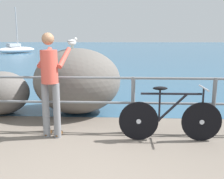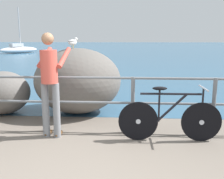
{
  "view_description": "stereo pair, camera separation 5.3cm",
  "coord_description": "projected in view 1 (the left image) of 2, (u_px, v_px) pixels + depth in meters",
  "views": [
    {
      "loc": [
        0.57,
        -2.62,
        1.7
      ],
      "look_at": [
        0.31,
        2.31,
        0.71
      ],
      "focal_mm": 41.78,
      "sensor_mm": 36.0,
      "label": 1
    },
    {
      "loc": [
        0.62,
        -2.62,
        1.7
      ],
      "look_at": [
        0.31,
        2.31,
        0.71
      ],
      "focal_mm": 41.78,
      "sensor_mm": 36.0,
      "label": 2
    }
  ],
  "objects": [
    {
      "name": "ground_plane",
      "position": [
        119.0,
        58.0,
        22.53
      ],
      "size": [
        120.0,
        120.0,
        0.1
      ],
      "primitive_type": "cube",
      "color": "#6B6056"
    },
    {
      "name": "person_at_railing",
      "position": [
        50.0,
        80.0,
        4.37
      ],
      "size": [
        0.5,
        0.66,
        1.78
      ],
      "rotation": [
        0.0,
        0.0,
        1.44
      ],
      "color": "slate",
      "rests_on": "ground_plane"
    },
    {
      "name": "breakwater_boulder_left",
      "position": [
        2.0,
        93.0,
        5.84
      ],
      "size": [
        1.2,
        1.15,
        0.96
      ],
      "color": "#635F5B",
      "rests_on": "ground"
    },
    {
      "name": "sailboat",
      "position": [
        16.0,
        49.0,
        28.54
      ],
      "size": [
        3.72,
        4.28,
        4.9
      ],
      "rotation": [
        0.0,
        0.0,
        0.91
      ],
      "color": "white",
      "rests_on": "sea_surface"
    },
    {
      "name": "seagull",
      "position": [
        72.0,
        42.0,
        5.68
      ],
      "size": [
        0.23,
        0.33,
        0.23
      ],
      "rotation": [
        0.0,
        0.0,
        1.09
      ],
      "color": "gold",
      "rests_on": "breakwater_boulder_main"
    },
    {
      "name": "bicycle",
      "position": [
        170.0,
        118.0,
        4.32
      ],
      "size": [
        1.7,
        0.48,
        0.92
      ],
      "rotation": [
        0.0,
        0.0,
        0.02
      ],
      "color": "black",
      "rests_on": "ground_plane"
    },
    {
      "name": "sea_surface",
      "position": [
        123.0,
        46.0,
        49.71
      ],
      "size": [
        120.0,
        90.0,
        0.01
      ],
      "primitive_type": "cube",
      "color": "#2D5675",
      "rests_on": "ground_plane"
    },
    {
      "name": "promenade_railing",
      "position": [
        94.0,
        98.0,
        4.68
      ],
      "size": [
        7.16,
        0.07,
        1.02
      ],
      "color": "slate",
      "rests_on": "ground_plane"
    },
    {
      "name": "breakwater_boulder_main",
      "position": [
        77.0,
        81.0,
        5.91
      ],
      "size": [
        1.96,
        1.79,
        1.47
      ],
      "color": "#605B56",
      "rests_on": "ground"
    }
  ]
}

